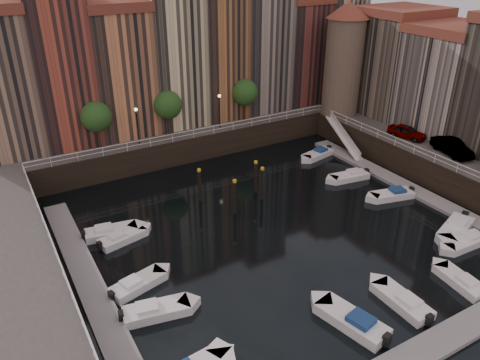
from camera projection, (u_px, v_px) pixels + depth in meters
ground at (271, 226)px, 42.01m from camera, size 200.00×200.00×0.00m
quay_far at (162, 124)px, 61.44m from camera, size 80.00×20.00×3.00m
dock_left at (92, 290)px, 33.90m from camera, size 2.00×28.00×0.35m
dock_right at (407, 187)px, 48.41m from camera, size 2.00×28.00×0.35m
dock_near at (423, 351)px, 28.78m from camera, size 30.00×2.00×0.35m
mountains at (49, 7)px, 124.28m from camera, size 145.00×100.00×18.00m
far_terrace at (189, 52)px, 56.75m from camera, size 48.70×10.30×17.50m
right_terrace at (451, 75)px, 52.52m from camera, size 9.30×24.30×14.00m
corner_tower at (344, 57)px, 57.60m from camera, size 5.20×5.20×13.80m
promenade_trees at (173, 104)px, 52.53m from camera, size 21.20×3.20×5.20m
street_lamps at (180, 112)px, 52.21m from camera, size 10.36×0.36×4.18m
railings at (243, 168)px, 44.08m from camera, size 36.08×34.04×0.52m
gangway at (344, 136)px, 56.54m from camera, size 2.78×8.32×3.73m
mooring_pilings at (238, 186)px, 45.34m from camera, size 6.02×4.09×3.78m
boat_left_1 at (155, 311)px, 31.68m from camera, size 4.89×2.55×1.10m
boat_left_2 at (137, 284)px, 34.22m from camera, size 4.59×2.67×1.03m
boat_left_3 at (122, 238)px, 39.65m from camera, size 4.44×2.43×0.99m
boat_left_4 at (110, 232)px, 40.44m from camera, size 4.78×2.36×1.07m
boat_right_0 at (466, 242)px, 39.11m from camera, size 4.57×1.81×1.04m
boat_right_1 at (456, 228)px, 40.88m from camera, size 5.25×3.41×1.18m
boat_right_2 at (393, 195)px, 46.51m from camera, size 4.68×2.60×1.05m
boat_right_3 at (350, 176)px, 50.24m from camera, size 4.60×2.22×1.03m
boat_right_4 at (318, 154)px, 55.60m from camera, size 4.55×2.46×1.02m
boat_near_1 at (353, 321)px, 30.75m from camera, size 2.96×5.42×1.21m
boat_near_2 at (403, 302)px, 32.51m from camera, size 1.77×4.77×1.10m
boat_near_3 at (461, 282)px, 34.48m from camera, size 2.04×4.42×1.00m
car_a at (407, 133)px, 52.52m from camera, size 2.85×4.58×1.45m
car_b at (452, 148)px, 48.35m from camera, size 2.71×5.14×1.61m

